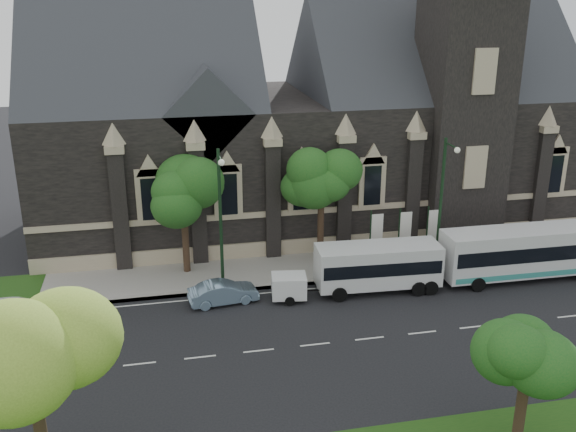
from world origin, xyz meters
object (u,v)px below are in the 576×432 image
object	(u,v)px
banner_flag_left	(374,233)
car_far_white	(15,313)
banner_flag_right	(431,229)
box_trailer	(289,286)
street_lamp_near	(442,199)
street_lamp_mid	(221,214)
tree_walk_right	(324,179)
banner_flag_center	(403,231)
sedan	(223,293)
tour_coach	(530,251)
tree_park_near	(37,348)
shuttle_bus	(378,265)
tree_park_east	(531,346)
tree_walk_left	(186,188)

from	to	relation	value
banner_flag_left	car_far_white	distance (m)	22.32
banner_flag_right	box_trailer	world-z (taller)	banner_flag_right
banner_flag_left	banner_flag_right	bearing A→B (deg)	0.00
street_lamp_near	street_lamp_mid	world-z (taller)	same
tree_walk_right	banner_flag_right	size ratio (longest dim) A/B	1.95
banner_flag_center	sedan	bearing A→B (deg)	-165.30
street_lamp_near	banner_flag_left	distance (m)	4.99
box_trailer	car_far_white	distance (m)	15.41
street_lamp_mid	sedan	xyz separation A→B (m)	(-0.15, -1.36, -4.44)
box_trailer	tour_coach	bearing A→B (deg)	7.58
tree_park_near	shuttle_bus	size ratio (longest dim) A/B	1.11
banner_flag_left	tour_coach	xyz separation A→B (m)	(9.14, -3.77, -0.54)
banner_flag_center	banner_flag_right	xyz separation A→B (m)	(2.00, 0.00, 0.00)
banner_flag_center	tour_coach	world-z (taller)	banner_flag_center
street_lamp_near	banner_flag_center	world-z (taller)	street_lamp_near
tree_walk_right	banner_flag_left	distance (m)	4.92
tour_coach	car_far_white	distance (m)	31.12
tree_park_near	shuttle_bus	bearing A→B (deg)	39.90
box_trailer	sedan	world-z (taller)	box_trailer
banner_flag_left	banner_flag_center	distance (m)	2.00
tree_park_near	street_lamp_near	world-z (taller)	street_lamp_near
tour_coach	box_trailer	size ratio (longest dim) A/B	3.81
banner_flag_left	sedan	xyz separation A→B (m)	(-10.43, -3.26, -1.71)
sedan	shuttle_bus	bearing A→B (deg)	-98.30
street_lamp_near	tour_coach	xyz separation A→B (m)	(5.43, -1.86, -3.27)
tree_park_east	tree_walk_right	bearing A→B (deg)	98.42
tour_coach	shuttle_bus	distance (m)	10.07
tree_walk_left	tour_coach	bearing A→B (deg)	-14.45
tour_coach	car_far_white	world-z (taller)	tour_coach
tree_walk_right	tree_walk_left	xyz separation A→B (m)	(-9.01, -0.01, -0.08)
tree_walk_left	street_lamp_near	size ratio (longest dim) A/B	0.85
tree_walk_right	street_lamp_mid	bearing A→B (deg)	-153.35
banner_flag_right	car_far_white	xyz separation A→B (m)	(-25.96, -3.66, -1.61)
tree_park_near	banner_flag_right	world-z (taller)	tree_park_near
tree_walk_left	box_trailer	distance (m)	9.10
tree_walk_right	street_lamp_mid	distance (m)	8.10
street_lamp_mid	banner_flag_right	size ratio (longest dim) A/B	2.25
tree_walk_left	tree_park_near	bearing A→B (deg)	-107.05
street_lamp_mid	shuttle_bus	world-z (taller)	street_lamp_mid
tree_park_near	sedan	world-z (taller)	tree_park_near
banner_flag_left	banner_flag_center	bearing A→B (deg)	0.00
box_trailer	tree_park_east	bearing A→B (deg)	-58.31
box_trailer	tree_walk_left	bearing A→B (deg)	143.85
tour_coach	shuttle_bus	size ratio (longest dim) A/B	1.50
street_lamp_near	banner_flag_right	size ratio (longest dim) A/B	2.25
tree_park_east	box_trailer	size ratio (longest dim) A/B	2.07
tree_park_near	tree_walk_left	distance (m)	20.38
banner_flag_left	box_trailer	xyz separation A→B (m)	(-6.55, -3.66, -1.49)
tree_park_east	box_trailer	bearing A→B (deg)	113.72
street_lamp_mid	banner_flag_left	distance (m)	10.81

